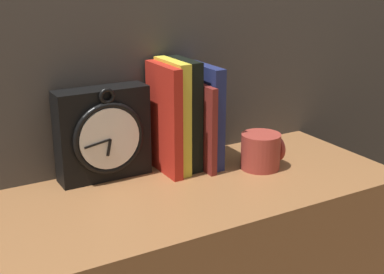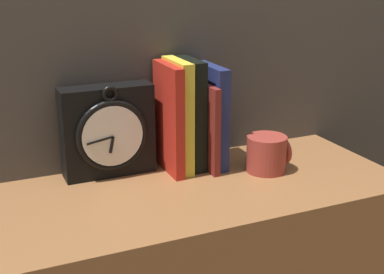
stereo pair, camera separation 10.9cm
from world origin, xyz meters
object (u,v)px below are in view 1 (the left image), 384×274
at_px(clock, 104,134).
at_px(book_slot2_black, 185,114).
at_px(book_slot0_red, 164,120).
at_px(mug, 262,151).
at_px(book_slot3_maroon, 197,125).
at_px(book_slot4_navy, 205,115).
at_px(book_slot1_yellow, 173,116).

distance_m(clock, book_slot2_black, 0.19).
height_order(book_slot0_red, mug, book_slot0_red).
height_order(book_slot2_black, book_slot3_maroon, book_slot2_black).
height_order(clock, book_slot2_black, book_slot2_black).
bearing_deg(book_slot3_maroon, book_slot2_black, 146.17).
xyz_separation_m(book_slot2_black, book_slot3_maroon, (0.02, -0.02, -0.03)).
bearing_deg(book_slot2_black, book_slot3_maroon, -33.83).
xyz_separation_m(book_slot2_black, mug, (0.14, -0.10, -0.08)).
bearing_deg(clock, book_slot3_maroon, -10.30).
bearing_deg(book_slot0_red, book_slot2_black, 9.10).
relative_size(book_slot0_red, mug, 2.54).
bearing_deg(book_slot2_black, book_slot4_navy, -10.29).
bearing_deg(book_slot1_yellow, book_slot2_black, 7.77).
xyz_separation_m(book_slot4_navy, mug, (0.10, -0.09, -0.08)).
distance_m(book_slot0_red, mug, 0.24).
relative_size(book_slot1_yellow, mug, 2.61).
bearing_deg(book_slot3_maroon, mug, -35.38).
height_order(book_slot0_red, book_slot2_black, book_slot2_black).
xyz_separation_m(book_slot1_yellow, book_slot2_black, (0.03, 0.00, -0.00)).
relative_size(book_slot1_yellow, book_slot4_navy, 1.07).
distance_m(clock, mug, 0.36).
bearing_deg(book_slot4_navy, book_slot0_red, -179.70).
bearing_deg(mug, book_slot4_navy, 136.12).
bearing_deg(book_slot4_navy, book_slot2_black, 169.71).
xyz_separation_m(clock, book_slot0_red, (0.13, -0.03, 0.02)).
bearing_deg(book_slot4_navy, mug, -43.88).
bearing_deg(mug, book_slot2_black, 144.87).
bearing_deg(book_slot2_black, clock, 173.19).
bearing_deg(clock, book_slot2_black, -6.81).
xyz_separation_m(book_slot3_maroon, book_slot4_navy, (0.02, 0.01, 0.02)).
relative_size(book_slot0_red, book_slot4_navy, 1.05).
distance_m(clock, book_slot0_red, 0.14).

